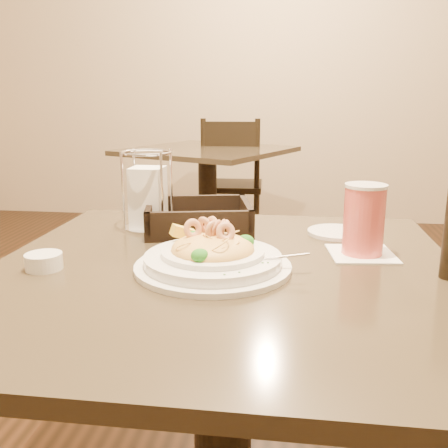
# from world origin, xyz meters

# --- Properties ---
(main_table) EXTENTS (0.90, 0.90, 0.75)m
(main_table) POSITION_xyz_m (0.00, 0.00, 0.51)
(main_table) COLOR black
(main_table) RESTS_ON ground
(background_table) EXTENTS (1.19, 1.19, 0.75)m
(background_table) POSITION_xyz_m (-0.41, 2.26, 0.51)
(background_table) COLOR black
(background_table) RESTS_ON ground
(dining_chair_far) EXTENTS (0.44, 0.44, 0.93)m
(dining_chair_far) POSITION_xyz_m (-0.29, 2.55, 0.50)
(dining_chair_far) COLOR black
(dining_chair_far) RESTS_ON ground
(pasta_bowl) EXTENTS (0.33, 0.30, 0.09)m
(pasta_bowl) POSITION_xyz_m (-0.02, -0.02, 0.78)
(pasta_bowl) COLOR white
(pasta_bowl) RESTS_ON main_table
(drink_glass) EXTENTS (0.14, 0.14, 0.15)m
(drink_glass) POSITION_xyz_m (0.27, 0.12, 0.82)
(drink_glass) COLOR white
(drink_glass) RESTS_ON main_table
(bread_basket) EXTENTS (0.28, 0.25, 0.07)m
(bread_basket) POSITION_xyz_m (-0.09, 0.26, 0.77)
(bread_basket) COLOR black
(bread_basket) RESTS_ON main_table
(napkin_caddy) EXTENTS (0.12, 0.12, 0.19)m
(napkin_caddy) POSITION_xyz_m (-0.22, 0.26, 0.83)
(napkin_caddy) COLOR silver
(napkin_caddy) RESTS_ON main_table
(side_plate) EXTENTS (0.18, 0.18, 0.01)m
(side_plate) POSITION_xyz_m (0.24, 0.27, 0.75)
(side_plate) COLOR white
(side_plate) RESTS_ON main_table
(butter_ramekin) EXTENTS (0.07, 0.07, 0.03)m
(butter_ramekin) POSITION_xyz_m (-0.33, -0.06, 0.76)
(butter_ramekin) COLOR white
(butter_ramekin) RESTS_ON main_table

